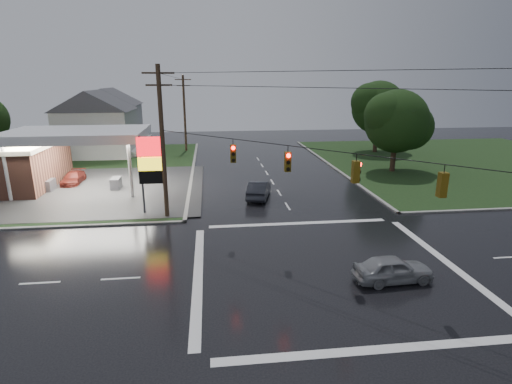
{
  "coord_description": "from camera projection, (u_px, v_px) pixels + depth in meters",
  "views": [
    {
      "loc": [
        -6.17,
        -19.44,
        10.04
      ],
      "look_at": [
        -3.3,
        5.08,
        3.0
      ],
      "focal_mm": 28.0,
      "sensor_mm": 36.0,
      "label": 1
    }
  ],
  "objects": [
    {
      "name": "ground",
      "position": [
        326.0,
        267.0,
        22.01
      ],
      "size": [
        120.0,
        120.0,
        0.0
      ],
      "primitive_type": "plane",
      "color": "black",
      "rests_on": "ground"
    },
    {
      "name": "grass_nw",
      "position": [
        29.0,
        173.0,
        43.92
      ],
      "size": [
        36.0,
        36.0,
        0.08
      ],
      "primitive_type": "cube",
      "color": "black",
      "rests_on": "ground"
    },
    {
      "name": "grass_ne",
      "position": [
        469.0,
        162.0,
        49.75
      ],
      "size": [
        36.0,
        36.0,
        0.08
      ],
      "primitive_type": "cube",
      "color": "black",
      "rests_on": "ground"
    },
    {
      "name": "gas_station",
      "position": [
        0.0,
        162.0,
        37.25
      ],
      "size": [
        26.2,
        18.0,
        5.6
      ],
      "color": "#2D2D2D",
      "rests_on": "ground"
    },
    {
      "name": "pylon_sign",
      "position": [
        152.0,
        162.0,
        29.76
      ],
      "size": [
        2.0,
        0.35,
        6.0
      ],
      "color": "#59595E",
      "rests_on": "ground"
    },
    {
      "name": "utility_pole_nw",
      "position": [
        163.0,
        141.0,
        28.45
      ],
      "size": [
        2.2,
        0.32,
        11.0
      ],
      "color": "#382619",
      "rests_on": "ground"
    },
    {
      "name": "utility_pole_n",
      "position": [
        185.0,
        112.0,
        55.74
      ],
      "size": [
        2.2,
        0.32,
        10.5
      ],
      "color": "#382619",
      "rests_on": "ground"
    },
    {
      "name": "traffic_signals",
      "position": [
        333.0,
        151.0,
        20.22
      ],
      "size": [
        26.87,
        26.87,
        1.47
      ],
      "color": "black",
      "rests_on": "ground"
    },
    {
      "name": "house_near",
      "position": [
        97.0,
        123.0,
        52.84
      ],
      "size": [
        11.05,
        8.48,
        8.6
      ],
      "color": "silver",
      "rests_on": "ground"
    },
    {
      "name": "house_far",
      "position": [
        110.0,
        115.0,
        64.19
      ],
      "size": [
        11.05,
        8.48,
        8.6
      ],
      "color": "silver",
      "rests_on": "ground"
    },
    {
      "name": "tree_ne_near",
      "position": [
        398.0,
        121.0,
        43.08
      ],
      "size": [
        7.99,
        6.8,
        8.98
      ],
      "color": "black",
      "rests_on": "ground"
    },
    {
      "name": "tree_ne_far",
      "position": [
        379.0,
        108.0,
        54.71
      ],
      "size": [
        8.46,
        7.2,
        9.8
      ],
      "color": "black",
      "rests_on": "ground"
    },
    {
      "name": "car_north",
      "position": [
        259.0,
        189.0,
        34.68
      ],
      "size": [
        2.73,
        4.86,
        1.52
      ],
      "primitive_type": "imported",
      "rotation": [
        0.0,
        0.0,
        2.88
      ],
      "color": "#21232A",
      "rests_on": "ground"
    },
    {
      "name": "car_crossing",
      "position": [
        393.0,
        269.0,
        20.33
      ],
      "size": [
        4.09,
        1.81,
        1.37
      ],
      "primitive_type": "imported",
      "rotation": [
        0.0,
        0.0,
        1.62
      ],
      "color": "gray",
      "rests_on": "ground"
    },
    {
      "name": "car_pump",
      "position": [
        73.0,
        178.0,
        39.33
      ],
      "size": [
        1.69,
        4.09,
        1.18
      ],
      "primitive_type": "imported",
      "rotation": [
        0.0,
        0.0,
        0.01
      ],
      "color": "#571A14",
      "rests_on": "ground"
    }
  ]
}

